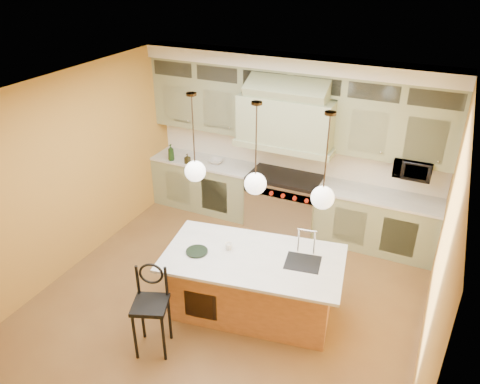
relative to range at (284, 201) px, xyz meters
The scene contains 18 objects.
floor 2.20m from the range, 90.00° to the right, with size 5.00×5.00×0.00m, color brown.
ceiling 3.23m from the range, 90.00° to the right, with size 5.00×5.00×0.00m, color white.
wall_back 1.03m from the range, 90.00° to the left, with size 5.00×5.00×0.00m, color #B68232.
wall_front 4.74m from the range, 90.00° to the right, with size 5.00×5.00×0.00m, color #B68232.
wall_left 3.43m from the range, 139.39° to the right, with size 5.00×5.00×0.00m, color #B68232.
wall_right 3.43m from the range, 40.61° to the right, with size 5.00×5.00×0.00m, color #B68232.
back_cabinetry 0.95m from the range, 90.00° to the left, with size 5.00×0.77×2.90m.
range is the anchor object (origin of this frame).
kitchen_island 2.27m from the range, 79.69° to the right, with size 2.40×1.54×1.35m.
counter_stool 3.34m from the range, 97.61° to the right, with size 0.51×0.51×1.14m.
microwave 2.18m from the range, ahead, with size 0.54×0.37×0.30m, color black.
oil_bottle_a 2.19m from the range, behind, with size 0.12×0.12×0.30m, color black.
oil_bottle_b 1.85m from the range, behind, with size 0.08×0.08×0.18m, color black.
fruit_bowl 1.40m from the range, behind, with size 0.26×0.26×0.06m, color beige.
cup 2.31m from the range, 88.53° to the right, with size 0.10×0.10×0.09m, color white.
pendant_left 2.70m from the range, 100.17° to the right, with size 0.26×0.26×1.11m.
pendant_center 2.70m from the range, 79.83° to the right, with size 0.26×0.26×1.11m.
pendant_right 2.92m from the range, 61.71° to the right, with size 0.26×0.26×1.11m.
Camera 1 is at (2.27, -4.53, 4.36)m, focal length 35.00 mm.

